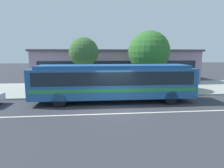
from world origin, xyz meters
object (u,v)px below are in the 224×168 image
Objects in this scene: pedestrian_waiting_near_sign at (61,83)px; bus_stop_sign at (168,75)px; street_tree_mid_block at (149,52)px; street_tree_near_stop at (84,53)px; transit_bus at (114,81)px.

bus_stop_sign is at bearing -4.20° from pedestrian_waiting_near_sign.
street_tree_mid_block is (8.12, 1.64, 2.69)m from pedestrian_waiting_near_sign.
street_tree_near_stop is 0.88× the size of street_tree_mid_block.
street_tree_mid_block reaches higher than bus_stop_sign.
pedestrian_waiting_near_sign is 9.21m from bus_stop_sign.
bus_stop_sign reaches higher than pedestrian_waiting_near_sign.
bus_stop_sign is 3.22m from street_tree_mid_block.
street_tree_near_stop is 6.22m from street_tree_mid_block.
street_tree_near_stop is (-2.34, 4.27, 2.08)m from transit_bus.
street_tree_mid_block is (-1.04, 2.31, 1.99)m from bus_stop_sign.
pedestrian_waiting_near_sign is 3.67m from street_tree_near_stop.
street_tree_mid_block is at bearing -0.77° from street_tree_near_stop.
bus_stop_sign is 7.88m from street_tree_near_stop.
street_tree_near_stop is (1.90, 1.72, 2.62)m from pedestrian_waiting_near_sign.
transit_bus is 4.98m from pedestrian_waiting_near_sign.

